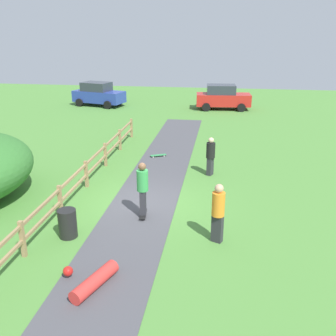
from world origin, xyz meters
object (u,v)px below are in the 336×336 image
parked_car_blue (98,94)px  parked_car_red (223,97)px  skateboard_loose (158,155)px  bystander_orange (218,210)px  trash_bin (68,223)px  bystander_black (211,155)px  skater_fallen (93,280)px  skater_riding (143,187)px

parked_car_blue → parked_car_red: size_ratio=1.04×
parked_car_blue → parked_car_red: same height
skateboard_loose → parked_car_blue: (-7.21, 12.74, 0.87)m
bystander_orange → trash_bin: bearing=-175.1°
skateboard_loose → parked_car_blue: 14.67m
skateboard_loose → bystander_black: 3.53m
bystander_black → bystander_orange: 5.65m
trash_bin → skater_fallen: (1.56, -2.29, -0.25)m
bystander_black → parked_car_red: bearing=88.9°
skater_fallen → skateboard_loose: bearing=90.9°
trash_bin → skateboard_loose: 8.30m
parked_car_red → skater_riding: bearing=-97.0°
trash_bin → skater_riding: (1.99, 1.67, 0.64)m
trash_bin → parked_car_blue: parked_car_blue is taller
trash_bin → bystander_black: size_ratio=0.53×
bystander_orange → parked_car_blue: parked_car_blue is taller
skater_fallen → parked_car_red: 23.36m
parked_car_blue → bystander_orange: bearing=-63.3°
skateboard_loose → parked_car_blue: size_ratio=0.18×
skateboard_loose → trash_bin: bearing=-99.7°
bystander_orange → parked_car_red: (-0.17, 20.51, -0.07)m
trash_bin → skater_fallen: trash_bin is taller
skater_fallen → trash_bin: bearing=124.2°
bystander_black → bystander_orange: bystander_orange is taller
skater_fallen → parked_car_blue: size_ratio=0.34×
parked_car_red → bystander_black: bearing=-91.1°
bystander_orange → skater_riding: bearing=153.1°
parked_car_blue → skater_fallen: bearing=-72.4°
bystander_black → parked_car_blue: 17.88m
skater_riding → skater_fallen: (-0.44, -3.96, -0.89)m
skater_riding → parked_car_red: 19.37m
bystander_black → trash_bin: bearing=-124.0°
parked_car_blue → parked_car_red: (10.17, -0.02, 0.00)m
skater_fallen → parked_car_red: bearing=83.1°
bystander_orange → parked_car_red: 20.51m
bystander_black → parked_car_red: size_ratio=0.39×
bystander_orange → skateboard_loose: bearing=111.9°
trash_bin → parked_car_red: (4.35, 20.90, 0.51)m
skater_fallen → bystander_black: 8.70m
skater_fallen → skater_riding: bearing=83.7°
skateboard_loose → bystander_orange: bearing=-68.1°
parked_car_blue → trash_bin: bearing=-74.5°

